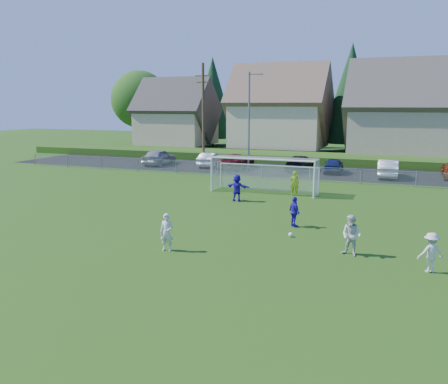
{
  "coord_description": "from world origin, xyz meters",
  "views": [
    {
      "loc": [
        9.17,
        -15.75,
        6.14
      ],
      "look_at": [
        0.0,
        8.0,
        1.4
      ],
      "focal_mm": 38.0,
      "sensor_mm": 36.0,
      "label": 1
    }
  ],
  "objects_px": {
    "car_e": "(333,165)",
    "car_c": "(236,161)",
    "player_white_b": "(351,235)",
    "player_white_c": "(431,252)",
    "car_d": "(300,163)",
    "car_f": "(388,169)",
    "car_a": "(159,157)",
    "soccer_ball": "(291,235)",
    "player_white_a": "(167,232)",
    "car_b": "(211,160)",
    "goalkeeper": "(295,183)",
    "player_blue_a": "(294,212)",
    "player_blue_b": "(237,188)",
    "soccer_goal": "(265,169)"
  },
  "relations": [
    {
      "from": "soccer_ball",
      "to": "soccer_goal",
      "type": "xyz_separation_m",
      "value": [
        -4.37,
        10.67,
        1.52
      ]
    },
    {
      "from": "car_b",
      "to": "car_e",
      "type": "relative_size",
      "value": 1.07
    },
    {
      "from": "player_white_a",
      "to": "car_c",
      "type": "height_order",
      "value": "player_white_a"
    },
    {
      "from": "player_blue_a",
      "to": "car_e",
      "type": "bearing_deg",
      "value": -39.04
    },
    {
      "from": "car_b",
      "to": "player_blue_a",
      "type": "bearing_deg",
      "value": 119.51
    },
    {
      "from": "player_blue_b",
      "to": "car_e",
      "type": "bearing_deg",
      "value": -94.8
    },
    {
      "from": "goalkeeper",
      "to": "soccer_goal",
      "type": "height_order",
      "value": "soccer_goal"
    },
    {
      "from": "player_white_b",
      "to": "soccer_goal",
      "type": "distance_m",
      "value": 14.49
    },
    {
      "from": "car_b",
      "to": "car_c",
      "type": "relative_size",
      "value": 0.82
    },
    {
      "from": "player_white_b",
      "to": "car_d",
      "type": "bearing_deg",
      "value": 126.43
    },
    {
      "from": "car_d",
      "to": "car_f",
      "type": "distance_m",
      "value": 7.86
    },
    {
      "from": "soccer_ball",
      "to": "car_e",
      "type": "xyz_separation_m",
      "value": [
        -1.26,
        22.08,
        0.57
      ]
    },
    {
      "from": "car_e",
      "to": "car_d",
      "type": "bearing_deg",
      "value": -7.4
    },
    {
      "from": "car_e",
      "to": "car_f",
      "type": "relative_size",
      "value": 0.87
    },
    {
      "from": "car_a",
      "to": "car_d",
      "type": "xyz_separation_m",
      "value": [
        14.47,
        0.75,
        -0.1
      ]
    },
    {
      "from": "car_d",
      "to": "player_blue_a",
      "type": "bearing_deg",
      "value": 103.26
    },
    {
      "from": "player_white_c",
      "to": "soccer_goal",
      "type": "relative_size",
      "value": 0.2
    },
    {
      "from": "player_white_b",
      "to": "player_blue_a",
      "type": "height_order",
      "value": "player_white_b"
    },
    {
      "from": "player_white_c",
      "to": "player_blue_a",
      "type": "relative_size",
      "value": 0.97
    },
    {
      "from": "player_white_c",
      "to": "car_b",
      "type": "relative_size",
      "value": 0.35
    },
    {
      "from": "car_e",
      "to": "car_c",
      "type": "bearing_deg",
      "value": -0.69
    },
    {
      "from": "player_white_a",
      "to": "car_f",
      "type": "distance_m",
      "value": 26.17
    },
    {
      "from": "player_white_b",
      "to": "player_white_c",
      "type": "distance_m",
      "value": 3.11
    },
    {
      "from": "car_a",
      "to": "car_b",
      "type": "bearing_deg",
      "value": -174.34
    },
    {
      "from": "player_white_b",
      "to": "car_f",
      "type": "distance_m",
      "value": 22.84
    },
    {
      "from": "car_b",
      "to": "soccer_goal",
      "type": "xyz_separation_m",
      "value": [
        8.97,
        -11.45,
        0.93
      ]
    },
    {
      "from": "player_white_c",
      "to": "car_a",
      "type": "relative_size",
      "value": 0.32
    },
    {
      "from": "car_b",
      "to": "car_f",
      "type": "height_order",
      "value": "car_f"
    },
    {
      "from": "player_blue_a",
      "to": "car_d",
      "type": "bearing_deg",
      "value": -30.58
    },
    {
      "from": "player_white_b",
      "to": "car_e",
      "type": "height_order",
      "value": "player_white_b"
    },
    {
      "from": "car_c",
      "to": "car_a",
      "type": "bearing_deg",
      "value": 2.04
    },
    {
      "from": "car_a",
      "to": "car_f",
      "type": "height_order",
      "value": "car_a"
    },
    {
      "from": "soccer_ball",
      "to": "car_b",
      "type": "xyz_separation_m",
      "value": [
        -13.33,
        22.12,
        0.59
      ]
    },
    {
      "from": "player_blue_b",
      "to": "soccer_goal",
      "type": "distance_m",
      "value": 3.86
    },
    {
      "from": "car_d",
      "to": "soccer_goal",
      "type": "relative_size",
      "value": 0.67
    },
    {
      "from": "car_a",
      "to": "car_e",
      "type": "relative_size",
      "value": 1.2
    },
    {
      "from": "player_white_c",
      "to": "car_b",
      "type": "bearing_deg",
      "value": -78.4
    },
    {
      "from": "player_white_a",
      "to": "player_blue_a",
      "type": "xyz_separation_m",
      "value": [
        4.14,
        5.87,
        -0.03
      ]
    },
    {
      "from": "soccer_ball",
      "to": "player_white_b",
      "type": "xyz_separation_m",
      "value": [
        2.93,
        -1.82,
        0.75
      ]
    },
    {
      "from": "player_blue_a",
      "to": "player_blue_b",
      "type": "relative_size",
      "value": 0.9
    },
    {
      "from": "car_a",
      "to": "car_c",
      "type": "height_order",
      "value": "car_a"
    },
    {
      "from": "car_e",
      "to": "car_b",
      "type": "bearing_deg",
      "value": -4.09
    },
    {
      "from": "car_d",
      "to": "car_c",
      "type": "bearing_deg",
      "value": 8.57
    },
    {
      "from": "player_white_a",
      "to": "car_b",
      "type": "height_order",
      "value": "player_white_a"
    },
    {
      "from": "player_white_b",
      "to": "car_f",
      "type": "height_order",
      "value": "player_white_b"
    },
    {
      "from": "car_c",
      "to": "car_d",
      "type": "bearing_deg",
      "value": -171.74
    },
    {
      "from": "player_white_a",
      "to": "car_b",
      "type": "bearing_deg",
      "value": 101.24
    },
    {
      "from": "car_a",
      "to": "car_d",
      "type": "distance_m",
      "value": 14.48
    },
    {
      "from": "goalkeeper",
      "to": "car_d",
      "type": "relative_size",
      "value": 0.34
    },
    {
      "from": "player_white_b",
      "to": "car_b",
      "type": "relative_size",
      "value": 0.4
    }
  ]
}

